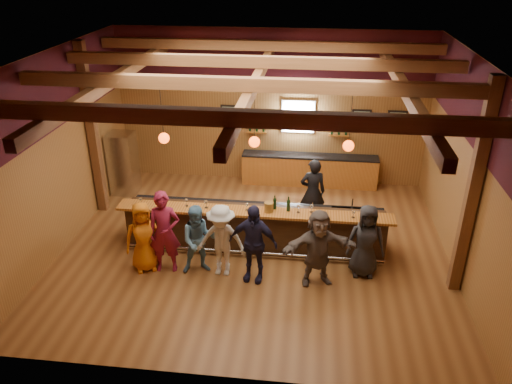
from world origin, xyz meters
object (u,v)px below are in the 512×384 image
Objects in this scene: bartender at (313,192)px; ice_bucket at (269,207)px; customer_denim at (199,240)px; customer_brown at (318,248)px; customer_dark at (366,241)px; customer_navy at (253,243)px; customer_white at (221,241)px; bar_counter at (256,226)px; back_bar_cabinet at (309,170)px; customer_redvest at (165,232)px; stainless_fridge at (123,163)px; bottle_a at (275,204)px; customer_orange at (143,237)px.

bartender is 1.87m from ice_bucket.
customer_brown is at bearing -18.29° from customer_denim.
customer_navy is at bearing -170.20° from customer_dark.
customer_white is at bearing -174.71° from customer_dark.
bar_counter is 1.57× the size of back_bar_cabinet.
customer_redvest is 1.18× the size of customer_denim.
customer_white is 0.94× the size of bartender.
customer_white is (3.52, -3.68, -0.06)m from stainless_fridge.
customer_dark is (6.58, -3.33, -0.07)m from stainless_fridge.
bottle_a is at bearing 16.55° from customer_redvest.
bartender reaches higher than ice_bucket.
stainless_fridge is 1.05× the size of customer_brown.
customer_redvest reaches higher than bar_counter.
bartender reaches higher than customer_denim.
customer_orange reaches higher than bar_counter.
bottle_a is at bearing 81.60° from customer_navy.
stainless_fridge is 1.01× the size of bartender.
customer_dark is 4.91× the size of bottle_a.
customer_brown is (2.05, -0.08, 0.03)m from customer_white.
customer_denim is at bearing -50.43° from stainless_fridge.
customer_orange is at bearing 163.00° from customer_brown.
stainless_fridge reaches higher than customer_orange.
stainless_fridge is 1.08× the size of customer_white.
customer_orange is at bearing -158.82° from bottle_a.
back_bar_cabinet is at bearing -95.62° from bartender.
ice_bucket is at bearing -130.36° from bottle_a.
customer_denim is at bearing 37.08° from bartender.
stainless_fridge is at bearing 91.92° from customer_orange.
stainless_fridge is at bearing 113.92° from customer_redvest.
bottle_a is at bearing 49.64° from ice_bucket.
customer_redvest is (-3.03, -4.78, 0.47)m from back_bar_cabinet.
customer_navy reaches higher than back_bar_cabinet.
customer_orange is 0.94× the size of customer_brown.
bartender is 5.25× the size of bottle_a.
customer_white reaches higher than bar_counter.
bartender is 7.87× the size of ice_bucket.
back_bar_cabinet is 2.36m from bartender.
customer_navy is 1.00× the size of bartender.
customer_brown is at bearing -9.60° from customer_redvest.
bar_counter is 1.84m from bartender.
bottle_a is (0.45, -0.17, 0.72)m from bar_counter.
bottle_a is at bearing 159.30° from customer_dark.
ice_bucket is (0.92, 0.92, 0.39)m from customer_white.
customer_orange is at bearing -126.04° from back_bar_cabinet.
stainless_fridge is at bearing 150.14° from bottle_a.
bartender is (0.12, -2.32, 0.41)m from back_bar_cabinet.
customer_navy is (-1.09, -4.92, 0.42)m from back_bar_cabinet.
customer_navy is at bearing -102.47° from back_bar_cabinet.
ice_bucket is at bearing 122.46° from customer_brown.
customer_white reaches higher than back_bar_cabinet.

